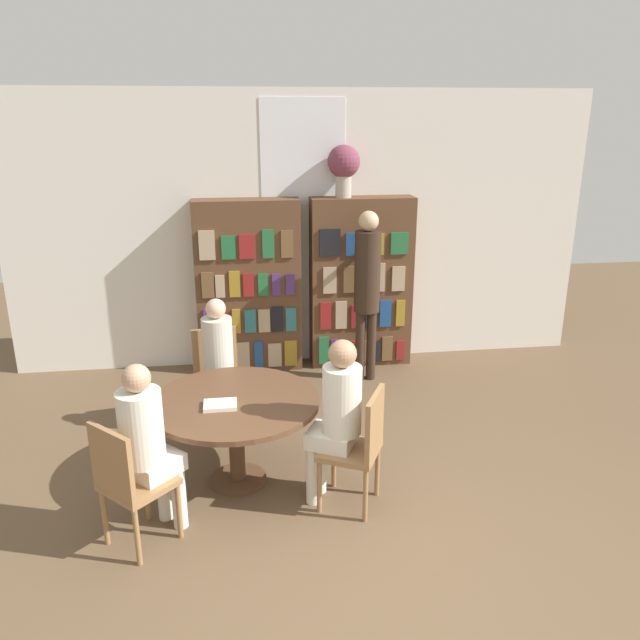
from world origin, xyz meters
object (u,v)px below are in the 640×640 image
(librarian_standing, at_px, (367,280))
(bookshelf_right, at_px, (361,283))
(bookshelf_left, at_px, (249,287))
(chair_near_camera, at_px, (128,480))
(reading_table, at_px, (235,412))
(chair_left_side, at_px, (217,373))
(seated_reader_back, at_px, (147,439))
(flower_vase, at_px, (344,165))
(seated_reader_left, at_px, (219,360))
(chair_far_side, at_px, (360,443))
(seated_reader_right, at_px, (337,411))

(librarian_standing, bearing_deg, bookshelf_right, 85.68)
(bookshelf_left, bearing_deg, chair_near_camera, -106.16)
(bookshelf_left, distance_m, reading_table, 2.35)
(chair_left_side, bearing_deg, librarian_standing, -160.42)
(seated_reader_back, distance_m, librarian_standing, 3.11)
(seated_reader_back, bearing_deg, flower_vase, 103.16)
(chair_near_camera, bearing_deg, librarian_standing, 95.18)
(seated_reader_back, bearing_deg, librarian_standing, 95.48)
(seated_reader_back, xyz_separation_m, librarian_standing, (1.96, 2.38, 0.38))
(reading_table, relative_size, seated_reader_left, 1.03)
(chair_left_side, relative_size, chair_far_side, 1.00)
(bookshelf_left, bearing_deg, flower_vase, 0.27)
(seated_reader_right, relative_size, seated_reader_back, 1.01)
(chair_near_camera, bearing_deg, seated_reader_right, 58.13)
(bookshelf_right, height_order, reading_table, bookshelf_right)
(reading_table, distance_m, librarian_standing, 2.34)
(bookshelf_left, bearing_deg, seated_reader_left, -101.40)
(bookshelf_left, height_order, seated_reader_right, bookshelf_left)
(bookshelf_left, xyz_separation_m, chair_near_camera, (-0.87, -3.01, -0.43))
(bookshelf_right, xyz_separation_m, seated_reader_back, (-1.99, -2.88, -0.21))
(flower_vase, height_order, seated_reader_right, flower_vase)
(chair_left_side, bearing_deg, seated_reader_left, 90.00)
(flower_vase, relative_size, seated_reader_back, 0.43)
(bookshelf_right, xyz_separation_m, reading_table, (-1.43, -2.31, -0.35))
(seated_reader_right, bearing_deg, bookshelf_left, 38.15)
(chair_near_camera, relative_size, seated_reader_back, 0.72)
(seated_reader_right, height_order, seated_reader_back, seated_reader_right)
(bookshelf_left, height_order, seated_reader_back, bookshelf_left)
(chair_left_side, relative_size, seated_reader_back, 0.72)
(chair_far_side, relative_size, librarian_standing, 0.50)
(flower_vase, height_order, reading_table, flower_vase)
(chair_left_side, bearing_deg, flower_vase, -144.58)
(chair_near_camera, height_order, seated_reader_back, seated_reader_back)
(bookshelf_left, relative_size, seated_reader_left, 1.51)
(reading_table, distance_m, seated_reader_back, 0.81)
(bookshelf_right, distance_m, seated_reader_left, 2.19)
(reading_table, bearing_deg, flower_vase, 62.29)
(chair_near_camera, xyz_separation_m, seated_reader_right, (1.41, 0.33, 0.23))
(chair_far_side, bearing_deg, seated_reader_back, 121.88)
(chair_left_side, bearing_deg, seated_reader_right, 114.10)
(bookshelf_left, height_order, bookshelf_right, same)
(flower_vase, relative_size, reading_table, 0.42)
(flower_vase, bearing_deg, bookshelf_right, -1.27)
(seated_reader_right, relative_size, librarian_standing, 0.70)
(seated_reader_back, bearing_deg, seated_reader_right, 54.01)
(seated_reader_left, bearing_deg, seated_reader_right, 117.07)
(chair_left_side, xyz_separation_m, librarian_standing, (1.55, 0.85, 0.59))
(seated_reader_back, height_order, librarian_standing, librarian_standing)
(bookshelf_left, height_order, reading_table, bookshelf_left)
(seated_reader_left, bearing_deg, reading_table, 90.00)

